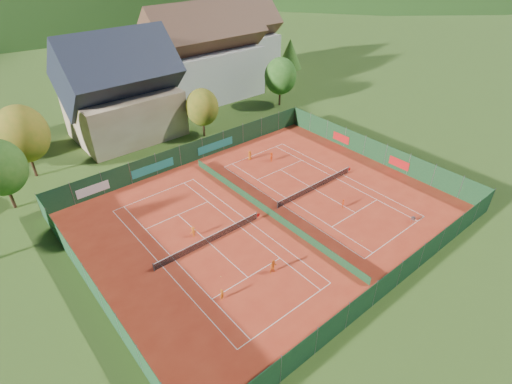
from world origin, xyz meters
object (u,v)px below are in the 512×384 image
object	(u,v)px
hotel_block_b	(238,43)
ball_hopper	(413,218)
player_right_far_b	(271,157)
chalet	(122,94)
hotel_block_a	(205,58)
player_left_near	(222,294)
player_left_far	(193,232)
player_left_mid	(274,267)
player_right_near	(343,204)
player_right_far_a	(250,155)

from	to	relation	value
hotel_block_b	ball_hopper	world-z (taller)	hotel_block_b
player_right_far_b	chalet	bearing A→B (deg)	-102.78
hotel_block_a	player_right_far_b	bearing A→B (deg)	-105.21
chalet	player_left_near	xyz separation A→B (m)	(-8.39, -37.00, -6.02)
player_left_far	player_left_near	bearing A→B (deg)	80.56
hotel_block_b	player_right_far_b	bearing A→B (deg)	-121.39
player_left_near	player_left_far	world-z (taller)	player_left_far
hotel_block_b	player_left_mid	bearing A→B (deg)	-124.75
player_left_near	player_right_near	bearing A→B (deg)	-12.80
player_right_far_b	player_left_near	bearing A→B (deg)	-3.24
player_left_mid	player_left_far	distance (m)	9.93
chalet	hotel_block_a	bearing A→B (deg)	17.53
player_left_near	player_right_far_a	bearing A→B (deg)	26.06
player_left_far	player_left_mid	bearing A→B (deg)	114.72
chalet	hotel_block_a	xyz separation A→B (m)	(19.00, 6.00, 0.76)
player_left_near	player_right_far_a	distance (m)	25.66
hotel_block_b	hotel_block_a	bearing A→B (deg)	-150.26
hotel_block_b	player_right_far_a	xyz separation A→B (m)	(-23.40, -32.70, -5.93)
player_left_near	player_left_far	distance (m)	9.42
chalet	hotel_block_b	world-z (taller)	chalet
player_left_mid	player_right_near	xyz separation A→B (m)	(13.32, 2.67, -0.18)
hotel_block_a	player_left_near	bearing A→B (deg)	-122.49
hotel_block_b	player_right_far_b	size ratio (longest dim) A/B	12.79
player_left_near	player_left_mid	bearing A→B (deg)	-24.09
hotel_block_b	player_left_mid	size ratio (longest dim) A/B	11.07
player_left_mid	chalet	bearing A→B (deg)	93.55
hotel_block_b	player_right_far_a	world-z (taller)	hotel_block_b
player_left_far	player_right_far_b	size ratio (longest dim) A/B	0.91
player_right_near	ball_hopper	bearing A→B (deg)	-104.74
chalet	player_right_far_a	bearing A→B (deg)	-62.82
ball_hopper	player_left_near	xyz separation A→B (m)	(-22.85, 4.62, 0.05)
chalet	player_right_far_b	xyz separation A→B (m)	(11.67, -20.96, -5.95)
player_left_near	player_right_far_b	distance (m)	25.69
hotel_block_b	player_right_near	bearing A→B (deg)	-114.65
player_left_far	player_right_far_a	bearing A→B (deg)	-141.26
player_left_mid	player_right_near	bearing A→B (deg)	19.03
ball_hopper	player_left_near	distance (m)	23.31
hotel_block_b	player_left_far	size ratio (longest dim) A/B	14.00
chalet	player_right_far_a	world-z (taller)	chalet
chalet	ball_hopper	bearing A→B (deg)	-70.84
chalet	player_left_near	world-z (taller)	chalet
chalet	player_right_near	size ratio (longest dim) A/B	13.50
player_left_near	player_right_far_b	size ratio (longest dim) A/B	0.89
player_left_far	hotel_block_a	bearing A→B (deg)	-118.55
hotel_block_a	player_right_near	size ratio (longest dim) A/B	18.00
hotel_block_b	player_right_far_b	distance (m)	41.38
chalet	hotel_block_a	world-z (taller)	hotel_block_a
player_right_near	player_left_far	bearing A→B (deg)	113.19
player_left_far	player_right_far_b	world-z (taller)	player_right_far_b
player_right_far_a	hotel_block_a	bearing A→B (deg)	-112.82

